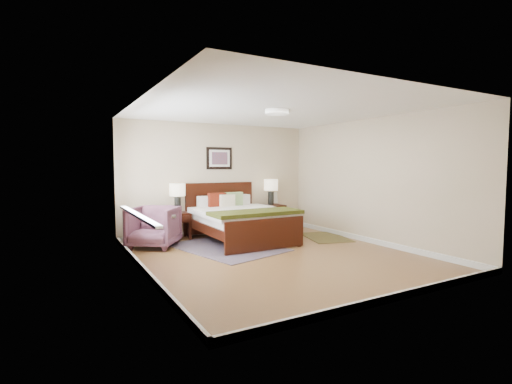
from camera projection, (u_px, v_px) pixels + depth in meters
floor at (276, 256)px, 6.40m from camera, size 5.00×5.00×0.00m
back_wall at (218, 179)px, 8.49m from camera, size 4.50×0.04×2.50m
front_wall at (396, 193)px, 4.13m from camera, size 4.50×0.04×2.50m
left_wall at (142, 187)px, 5.22m from camera, size 0.04×5.00×2.50m
right_wall at (372, 181)px, 7.41m from camera, size 0.04×5.00×2.50m
ceiling at (277, 109)px, 6.22m from camera, size 4.50×5.00×0.02m
window at (135, 177)px, 5.85m from camera, size 0.11×2.72×1.32m
door at (182, 214)px, 3.72m from camera, size 0.06×1.00×2.18m
ceil_fixture at (277, 112)px, 6.23m from camera, size 0.44×0.44×0.08m
bed at (239, 215)px, 7.64m from camera, size 1.76×2.13×1.15m
wall_art at (219, 158)px, 8.44m from camera, size 0.62×0.05×0.50m
nightstand_left at (178, 218)px, 7.83m from camera, size 0.47×0.43×0.56m
nightstand_right at (271, 215)px, 8.96m from camera, size 0.61×0.46×0.61m
lamp_left at (177, 192)px, 7.81m from camera, size 0.33×0.33×0.61m
lamp_right at (271, 187)px, 8.93m from camera, size 0.33×0.33×0.61m
armchair at (154, 227)px, 7.04m from camera, size 1.18×1.19×0.78m
rug_persian at (226, 247)px, 7.04m from camera, size 1.98×2.42×0.01m
rug_navy at (325, 237)px, 8.02m from camera, size 1.11×1.39×0.01m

